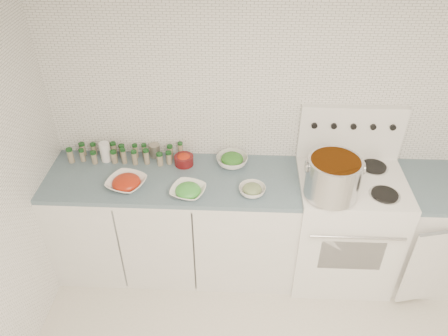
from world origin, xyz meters
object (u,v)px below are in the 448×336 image
at_px(stock_pot, 333,176).
at_px(bowl_tomato, 126,183).
at_px(stove, 343,223).
at_px(bowl_snowpea, 188,191).

height_order(stock_pot, bowl_tomato, stock_pot).
relative_size(stove, bowl_snowpea, 4.67).
bearing_deg(bowl_tomato, stove, 4.32).
xyz_separation_m(stove, bowl_tomato, (-1.61, -0.12, 0.44)).
xyz_separation_m(stock_pot, bowl_tomato, (-1.41, 0.06, -0.16)).
bearing_deg(stove, bowl_tomato, -175.68).
relative_size(stove, stock_pot, 3.57).
bearing_deg(bowl_tomato, stock_pot, -2.58).
bearing_deg(stove, stock_pot, -136.32).
height_order(stock_pot, bowl_snowpea, stock_pot).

